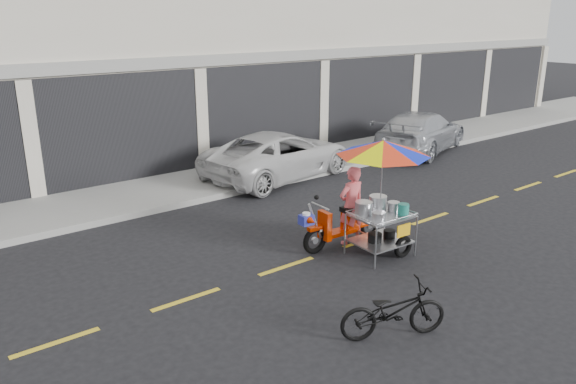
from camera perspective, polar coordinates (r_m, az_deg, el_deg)
ground at (r=11.35m, az=7.89°, el=-4.86°), size 90.00×90.00×0.00m
sidewalk at (r=15.44m, az=-6.74°, el=1.59°), size 45.00×3.00×0.15m
shophouse_block at (r=20.66m, az=-7.86°, el=17.28°), size 36.00×8.11×10.40m
centerline at (r=11.35m, az=7.90°, el=-4.84°), size 42.00×0.10×0.01m
white_pickup at (r=15.39m, az=-0.90°, el=3.81°), size 4.83×2.80×1.27m
silver_pickup at (r=18.86m, az=13.32°, el=6.00°), size 4.88×3.22×1.31m
near_bicycle at (r=8.05m, az=10.64°, el=-11.78°), size 1.61×1.14×0.80m
food_vendor_rig at (r=10.45m, az=8.36°, el=1.24°), size 2.20×1.84×2.22m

